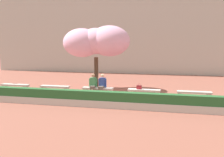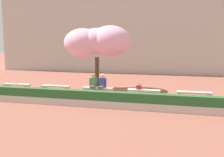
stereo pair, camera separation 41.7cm
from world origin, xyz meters
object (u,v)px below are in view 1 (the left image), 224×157
stone_bench_near_east (144,92)px  handbag (139,87)px  stone_bench_east_end (194,94)px  cherry_tree_main (97,42)px  person_seated_right (102,84)px  stone_bench_west_end (15,86)px  stone_bench_center (98,90)px  person_seated_left (93,83)px  stone_bench_near_west (55,88)px

stone_bench_near_east → handbag: (-0.29, -0.01, 0.27)m
stone_bench_east_end → cherry_tree_main: (-6.22, 2.02, 2.90)m
person_seated_right → stone_bench_west_end: bearing=179.5°
stone_bench_east_end → person_seated_right: bearing=-179.4°
stone_bench_east_end → cherry_tree_main: bearing=162.0°
stone_bench_center → cherry_tree_main: (-0.59, 2.02, 2.90)m
person_seated_right → cherry_tree_main: cherry_tree_main is taller
stone_bench_center → stone_bench_near_east: size_ratio=1.00×
person_seated_left → person_seated_right: bearing=-0.0°
stone_bench_near_west → handbag: (5.33, -0.01, 0.27)m
stone_bench_near_east → person_seated_right: (-2.52, -0.05, 0.39)m
stone_bench_west_end → person_seated_left: 5.35m
stone_bench_west_end → stone_bench_near_west: size_ratio=1.00×
stone_bench_near_west → cherry_tree_main: (2.22, 2.02, 2.90)m
stone_bench_near_east → stone_bench_center: bearing=180.0°
stone_bench_near_west → stone_bench_west_end: bearing=180.0°
stone_bench_center → stone_bench_near_west: bearing=180.0°
stone_bench_west_end → stone_bench_center: 5.62m
cherry_tree_main → stone_bench_near_east: bearing=-30.6°
person_seated_left → cherry_tree_main: cherry_tree_main is taller
stone_bench_near_west → stone_bench_near_east: (5.62, 0.00, 0.00)m
person_seated_left → cherry_tree_main: size_ratio=0.29×
stone_bench_near_east → stone_bench_east_end: bearing=0.0°
stone_bench_west_end → stone_bench_near_east: same height
stone_bench_near_west → person_seated_right: bearing=-1.0°
stone_bench_center → stone_bench_east_end: size_ratio=1.00×
person_seated_right → cherry_tree_main: size_ratio=0.29×
stone_bench_near_east → stone_bench_near_west: bearing=180.0°
stone_bench_near_east → person_seated_right: person_seated_right is taller
handbag → cherry_tree_main: cherry_tree_main is taller
person_seated_left → stone_bench_west_end: bearing=179.4°
stone_bench_near_west → person_seated_left: size_ratio=1.47×
person_seated_left → handbag: (2.80, 0.04, -0.12)m
person_seated_right → cherry_tree_main: (-0.88, 2.07, 2.50)m
stone_bench_east_end → person_seated_left: (-5.91, -0.05, 0.39)m
stone_bench_east_end → person_seated_right: person_seated_right is taller
stone_bench_near_east → person_seated_right: size_ratio=1.47×
handbag → person_seated_left: bearing=-179.1°
stone_bench_west_end → person_seated_left: bearing=-0.6°
stone_bench_near_east → stone_bench_east_end: 2.81m
stone_bench_west_end → person_seated_left: (5.34, -0.05, 0.39)m
stone_bench_center → handbag: size_ratio=5.58×
stone_bench_near_west → stone_bench_near_east: same height
stone_bench_near_west → handbag: 5.34m
person_seated_right → stone_bench_near_east: bearing=1.2°
person_seated_left → handbag: person_seated_left is taller
stone_bench_center → handbag: bearing=-0.2°
person_seated_left → cherry_tree_main: bearing=98.5°
cherry_tree_main → stone_bench_center: bearing=-73.6°
stone_bench_west_end → stone_bench_near_east: 8.43m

